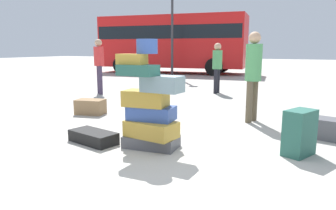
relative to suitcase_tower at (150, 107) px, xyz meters
name	(u,v)px	position (x,y,z in m)	size (l,w,h in m)	color
ground_plane	(170,160)	(0.48, -0.35, -0.58)	(80.00, 80.00, 0.00)	#ADA89E
suitcase_tower	(150,107)	(0.00, 0.00, 0.00)	(0.88, 0.59, 1.51)	#4C4C51
suitcase_charcoal_white_trunk	(148,97)	(-1.27, 2.20, -0.26)	(0.20, 0.36, 0.64)	#4C4C51
suitcase_charcoal_upright_blue	(314,127)	(2.08, 1.63, -0.43)	(0.79, 0.38, 0.32)	#4C4C51
suitcase_black_foreground_near	(93,137)	(-0.87, -0.17, -0.50)	(0.76, 0.36, 0.17)	black
suitcase_brown_foreground_far	(90,107)	(-2.27, 1.45, -0.43)	(0.59, 0.37, 0.31)	olive
suitcase_teal_right_side	(299,133)	(1.92, 0.57, -0.28)	(0.27, 0.44, 0.61)	#26594C
person_bearded_onlooker	(253,69)	(0.97, 2.24, 0.42)	(0.30, 0.33, 1.69)	brown
person_tourist_with_camera	(99,61)	(-3.98, 3.97, 0.41)	(0.30, 0.30, 1.66)	#3F334C
person_passerby_in_red	(217,64)	(-0.79, 5.71, 0.34)	(0.30, 0.34, 1.55)	black
parked_bus	(172,40)	(-5.58, 12.67, 1.25)	(8.41, 3.46, 3.15)	red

